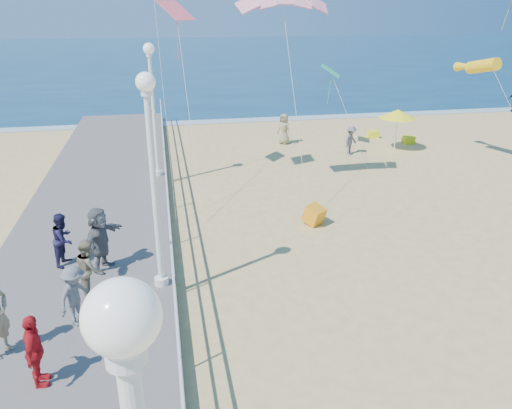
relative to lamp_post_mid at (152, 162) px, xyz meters
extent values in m
plane|color=#D9BB72|center=(5.35, 0.00, -3.66)|extent=(160.00, 160.00, 0.00)
cube|color=#0D3150|center=(5.35, 65.00, -3.65)|extent=(160.00, 90.00, 0.05)
cube|color=silver|center=(5.35, 20.50, -3.63)|extent=(160.00, 1.20, 0.04)
cube|color=slate|center=(-2.15, 0.00, -3.46)|extent=(5.00, 44.00, 0.40)
cube|color=white|center=(0.30, 0.00, -2.21)|extent=(0.05, 42.00, 0.06)
cube|color=white|center=(0.30, 0.00, -2.71)|extent=(0.05, 42.00, 0.04)
sphere|color=white|center=(0.00, -9.00, 1.84)|extent=(0.44, 0.44, 0.44)
cylinder|color=white|center=(0.00, 0.00, -3.16)|extent=(0.36, 0.36, 0.20)
cylinder|color=white|center=(0.00, 0.00, -0.81)|extent=(0.14, 0.14, 4.70)
sphere|color=white|center=(0.00, 0.00, 1.84)|extent=(0.44, 0.44, 0.44)
cylinder|color=white|center=(0.00, 9.00, -3.16)|extent=(0.36, 0.36, 0.20)
cylinder|color=white|center=(0.00, 9.00, -0.81)|extent=(0.14, 0.14, 4.70)
sphere|color=white|center=(0.00, 9.00, 1.84)|extent=(0.44, 0.44, 0.44)
imported|color=#85795C|center=(-1.68, -0.24, -2.50)|extent=(0.71, 0.84, 1.53)
imported|color=slate|center=(-1.86, -1.35, -2.55)|extent=(0.96, 1.06, 1.43)
imported|color=red|center=(-2.31, -3.25, -2.51)|extent=(0.41, 0.89, 1.50)
imported|color=#595A5E|center=(-1.53, 1.11, -2.37)|extent=(1.15, 1.73, 1.78)
imported|color=#1F1B3D|center=(-2.56, 1.62, -2.52)|extent=(0.74, 0.85, 1.49)
imported|color=#5D5D62|center=(9.59, 11.77, -2.94)|extent=(1.05, 1.00, 1.44)
imported|color=gray|center=(6.76, 14.35, -2.83)|extent=(0.88, 0.97, 1.66)
cube|color=#E4560D|center=(5.22, 3.70, -3.36)|extent=(0.86, 0.90, 0.74)
cylinder|color=white|center=(12.11, 12.01, -2.76)|extent=(0.05, 0.05, 1.80)
cone|color=yellow|center=(12.11, 12.01, -1.75)|extent=(1.90, 1.90, 0.45)
cube|color=#F5F91A|center=(12.11, 14.75, -3.46)|extent=(0.55, 0.55, 0.40)
cube|color=#C5D516|center=(13.49, 13.20, -3.46)|extent=(0.55, 0.55, 0.40)
cylinder|color=yellow|center=(14.69, 9.43, 0.84)|extent=(1.03, 2.81, 1.11)
cube|color=#FF5D69|center=(1.14, 9.59, 3.20)|extent=(1.56, 1.58, 0.72)
cube|color=#2AC476|center=(8.73, 12.99, 0.35)|extent=(1.27, 1.35, 0.59)
camera|label=1|loc=(0.29, -11.38, 3.41)|focal=35.00mm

